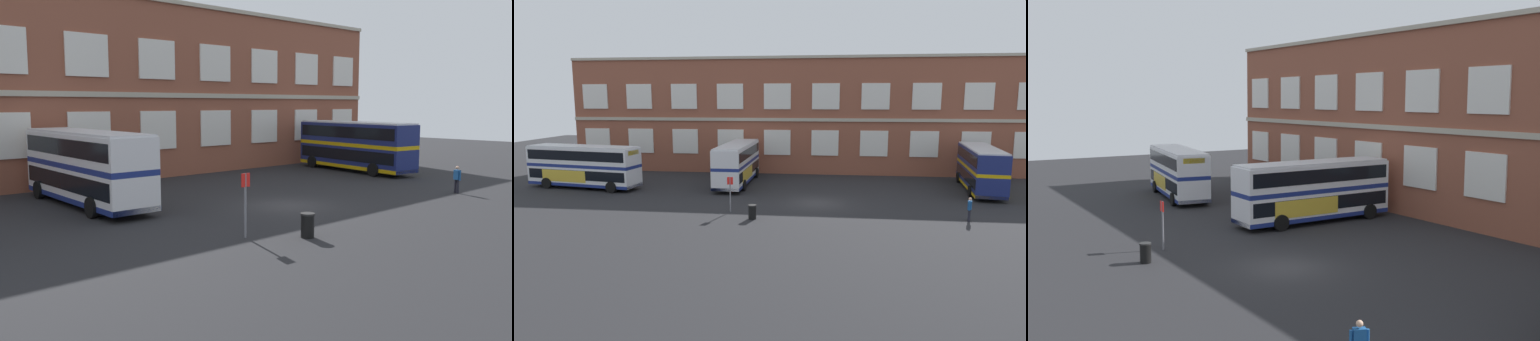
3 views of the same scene
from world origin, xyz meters
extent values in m
plane|color=#232326|center=(0.00, 2.00, 0.00)|extent=(120.00, 120.00, 0.00)
cube|color=brown|center=(-2.08, 18.00, 6.42)|extent=(53.61, 8.00, 12.84)
cube|color=#B2A893|center=(-2.08, 13.92, 6.16)|extent=(53.61, 0.16, 0.36)
cube|color=silver|center=(-10.12, 13.94, 3.60)|extent=(3.00, 0.12, 2.83)
cube|color=silver|center=(-4.76, 13.94, 3.60)|extent=(3.00, 0.12, 2.83)
cube|color=silver|center=(0.60, 13.94, 3.60)|extent=(3.00, 0.12, 2.83)
cube|color=silver|center=(5.96, 13.94, 3.60)|extent=(3.00, 0.12, 2.83)
cube|color=silver|center=(11.32, 13.94, 3.60)|extent=(3.00, 0.12, 2.83)
cube|color=silver|center=(16.68, 13.94, 3.60)|extent=(3.00, 0.12, 2.83)
cube|color=silver|center=(22.04, 13.94, 3.60)|extent=(3.00, 0.12, 2.83)
cube|color=silver|center=(-10.12, 13.94, 8.73)|extent=(3.00, 0.12, 2.83)
cube|color=silver|center=(-4.76, 13.94, 8.73)|extent=(3.00, 0.12, 2.83)
cube|color=silver|center=(0.60, 13.94, 8.73)|extent=(3.00, 0.12, 2.83)
cube|color=silver|center=(5.96, 13.94, 8.73)|extent=(3.00, 0.12, 2.83)
cube|color=silver|center=(11.32, 13.94, 8.73)|extent=(3.00, 0.12, 2.83)
cube|color=silver|center=(16.68, 13.94, 8.73)|extent=(3.00, 0.12, 2.83)
cube|color=silver|center=(22.04, 13.94, 8.73)|extent=(3.00, 0.12, 2.83)
cube|color=silver|center=(-8.07, 7.41, 1.23)|extent=(2.70, 11.03, 1.75)
cube|color=black|center=(-8.07, 7.41, 1.44)|extent=(2.73, 10.59, 0.90)
cube|color=navy|center=(-8.07, 7.41, 2.25)|extent=(2.70, 11.03, 0.30)
cube|color=silver|center=(-8.07, 7.41, 3.17)|extent=(2.70, 11.03, 1.55)
cube|color=black|center=(-8.07, 7.41, 3.25)|extent=(2.73, 10.59, 0.90)
cube|color=navy|center=(-8.07, 7.41, 0.49)|extent=(2.72, 11.03, 0.28)
cube|color=silver|center=(-8.07, 7.41, 4.01)|extent=(2.59, 10.81, 0.12)
cube|color=gold|center=(-6.80, 6.08, 1.31)|extent=(0.10, 4.84, 1.10)
cube|color=yellow|center=(-7.99, 12.88, 3.60)|extent=(1.66, 0.08, 0.40)
cylinder|color=black|center=(-6.74, 11.25, 0.52)|extent=(0.33, 1.04, 1.04)
cylinder|color=black|center=(-9.29, 11.28, 0.52)|extent=(0.33, 1.04, 1.04)
cylinder|color=black|center=(-6.84, 4.10, 0.52)|extent=(0.33, 1.04, 1.04)
cylinder|color=black|center=(-9.39, 4.13, 0.52)|extent=(0.33, 1.04, 1.04)
cube|color=navy|center=(14.96, 6.89, 1.23)|extent=(4.05, 11.25, 1.75)
cube|color=black|center=(14.96, 6.89, 1.44)|extent=(4.03, 10.82, 0.90)
cube|color=gold|center=(14.96, 6.89, 2.25)|extent=(4.05, 11.25, 0.30)
cube|color=navy|center=(14.96, 6.89, 3.17)|extent=(4.05, 11.25, 1.55)
cube|color=black|center=(14.96, 6.89, 3.25)|extent=(4.03, 10.82, 0.90)
cube|color=gold|center=(14.96, 6.89, 0.49)|extent=(4.07, 11.25, 0.28)
cube|color=silver|center=(14.96, 6.89, 4.01)|extent=(3.92, 11.02, 0.12)
cube|color=gold|center=(16.06, 5.41, 1.31)|extent=(0.70, 4.80, 1.10)
cube|color=yellow|center=(15.72, 12.31, 3.60)|extent=(1.65, 0.29, 0.40)
cylinder|color=black|center=(16.76, 10.53, 0.52)|extent=(0.46, 1.07, 1.04)
cylinder|color=black|center=(14.24, 10.88, 0.52)|extent=(0.46, 1.07, 1.04)
cylinder|color=black|center=(15.77, 3.45, 0.52)|extent=(0.46, 1.07, 1.04)
cylinder|color=black|center=(13.25, 3.80, 0.52)|extent=(0.46, 1.07, 1.04)
cylinder|color=black|center=(10.66, -4.31, 0.42)|extent=(0.21, 0.21, 0.85)
cylinder|color=black|center=(10.73, -4.12, 0.42)|extent=(0.21, 0.21, 0.85)
cube|color=#194C8C|center=(10.69, -4.21, 1.15)|extent=(0.38, 0.46, 0.60)
cylinder|color=#194C8C|center=(10.59, -4.45, 1.12)|extent=(0.14, 0.14, 0.57)
cylinder|color=#194C8C|center=(10.80, -3.98, 1.12)|extent=(0.14, 0.14, 0.57)
sphere|color=tan|center=(10.69, -4.21, 1.59)|extent=(0.22, 0.22, 0.22)
cylinder|color=slate|center=(-6.41, -3.80, 1.35)|extent=(0.10, 0.10, 2.70)
cube|color=red|center=(-6.41, -3.82, 2.42)|extent=(0.44, 0.04, 0.56)
cylinder|color=black|center=(-4.47, -5.49, 0.47)|extent=(0.56, 0.56, 0.95)
cylinder|color=black|center=(-4.47, -5.49, 0.99)|extent=(0.60, 0.60, 0.08)
camera|label=1|loc=(-20.60, -20.04, 5.50)|focal=37.42mm
camera|label=2|loc=(0.53, -35.83, 8.49)|focal=31.16mm
camera|label=3|loc=(23.65, -15.17, 8.26)|focal=41.31mm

